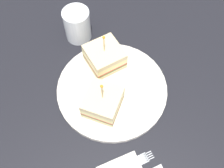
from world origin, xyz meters
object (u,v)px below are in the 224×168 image
(sandwich_half_back, at_px, (103,102))
(drink_glass, at_px, (77,26))
(plate, at_px, (112,89))
(fork, at_px, (135,162))
(sandwich_half_front, at_px, (105,57))

(sandwich_half_back, bearing_deg, drink_glass, 116.45)
(plate, height_order, drink_glass, drink_glass)
(plate, bearing_deg, fork, -65.39)
(drink_glass, relative_size, fork, 0.91)
(plate, bearing_deg, drink_glass, 126.73)
(sandwich_half_front, bearing_deg, sandwich_half_back, -82.26)
(sandwich_half_front, distance_m, drink_glass, 0.13)
(sandwich_half_front, xyz_separation_m, drink_glass, (-0.09, 0.09, 0.00))
(sandwich_half_front, height_order, sandwich_half_back, same)
(plate, relative_size, sandwich_half_back, 2.59)
(drink_glass, height_order, fork, drink_glass)
(plate, height_order, fork, plate)
(sandwich_half_front, distance_m, fork, 0.27)
(sandwich_half_front, height_order, drink_glass, sandwich_half_front)
(plate, relative_size, fork, 2.75)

